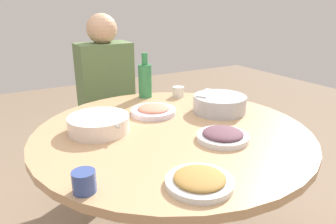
% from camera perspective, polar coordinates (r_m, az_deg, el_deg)
% --- Properties ---
extents(round_dining_table, '(1.20, 1.20, 0.76)m').
position_cam_1_polar(round_dining_table, '(1.44, 0.71, -7.50)').
color(round_dining_table, '#99999E').
rests_on(round_dining_table, ground).
extents(rice_bowl, '(0.27, 0.27, 0.09)m').
position_cam_1_polar(rice_bowl, '(1.62, 9.26, 1.55)').
color(rice_bowl, '#B2B5BA').
rests_on(rice_bowl, round_dining_table).
extents(soup_bowl, '(0.26, 0.28, 0.07)m').
position_cam_1_polar(soup_bowl, '(1.39, -12.33, -2.16)').
color(soup_bowl, white).
rests_on(soup_bowl, round_dining_table).
extents(dish_shrimp, '(0.23, 0.23, 0.04)m').
position_cam_1_polar(dish_shrimp, '(1.58, -2.63, 0.30)').
color(dish_shrimp, silver).
rests_on(dish_shrimp, round_dining_table).
extents(dish_eggplant, '(0.21, 0.21, 0.04)m').
position_cam_1_polar(dish_eggplant, '(1.30, 9.83, -4.17)').
color(dish_eggplant, silver).
rests_on(dish_eggplant, round_dining_table).
extents(dish_tofu_braise, '(0.21, 0.21, 0.04)m').
position_cam_1_polar(dish_tofu_braise, '(0.99, 5.70, -12.12)').
color(dish_tofu_braise, white).
rests_on(dish_tofu_braise, round_dining_table).
extents(green_bottle, '(0.08, 0.08, 0.26)m').
position_cam_1_polar(green_bottle, '(1.84, -4.14, 5.85)').
color(green_bottle, '#318149').
rests_on(green_bottle, round_dining_table).
extents(tea_cup_near, '(0.07, 0.07, 0.07)m').
position_cam_1_polar(tea_cup_near, '(0.98, -14.87, -12.02)').
color(tea_cup_near, '#384D91').
rests_on(tea_cup_near, round_dining_table).
extents(tea_cup_far, '(0.07, 0.07, 0.06)m').
position_cam_1_polar(tea_cup_far, '(1.86, 1.85, 3.66)').
color(tea_cup_far, silver).
rests_on(tea_cup_far, round_dining_table).
extents(stool_for_diner_left, '(0.30, 0.30, 0.46)m').
position_cam_1_polar(stool_for_diner_left, '(2.33, -10.21, -8.07)').
color(stool_for_diner_left, brown).
rests_on(stool_for_diner_left, ground).
extents(diner_left, '(0.34, 0.34, 0.76)m').
position_cam_1_polar(diner_left, '(2.14, -11.08, 5.15)').
color(diner_left, '#2D333D').
rests_on(diner_left, stool_for_diner_left).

